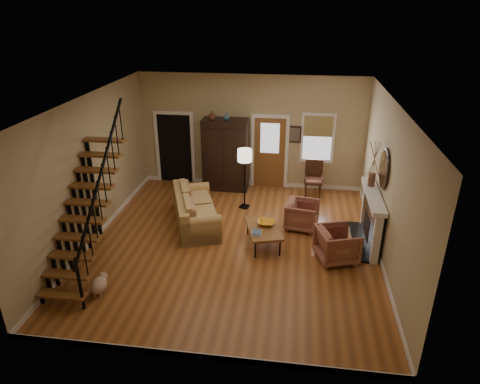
# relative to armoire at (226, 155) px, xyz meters

# --- Properties ---
(room) EXTENTS (7.00, 7.33, 3.30)m
(room) POSITION_rel_armoire_xyz_m (0.29, -1.39, 0.46)
(room) COLOR #9A5727
(room) RESTS_ON ground
(staircase) EXTENTS (0.94, 2.80, 3.20)m
(staircase) POSITION_rel_armoire_xyz_m (-2.08, -4.45, 0.55)
(staircase) COLOR brown
(staircase) RESTS_ON ground
(fireplace) EXTENTS (0.33, 1.95, 2.30)m
(fireplace) POSITION_rel_armoire_xyz_m (3.83, -2.65, -0.31)
(fireplace) COLOR black
(fireplace) RESTS_ON ground
(armoire) EXTENTS (1.30, 0.60, 2.10)m
(armoire) POSITION_rel_armoire_xyz_m (0.00, 0.00, 0.00)
(armoire) COLOR black
(armoire) RESTS_ON ground
(vase_a) EXTENTS (0.24, 0.24, 0.25)m
(vase_a) POSITION_rel_armoire_xyz_m (-0.35, -0.10, 1.17)
(vase_a) COLOR #4C2619
(vase_a) RESTS_ON armoire
(vase_b) EXTENTS (0.20, 0.20, 0.21)m
(vase_b) POSITION_rel_armoire_xyz_m (0.05, -0.10, 1.16)
(vase_b) COLOR #334C60
(vase_b) RESTS_ON armoire
(sofa) EXTENTS (1.62, 2.36, 0.81)m
(sofa) POSITION_rel_armoire_xyz_m (-0.36, -2.33, -0.65)
(sofa) COLOR tan
(sofa) RESTS_ON ground
(coffee_table) EXTENTS (0.98, 1.32, 0.45)m
(coffee_table) POSITION_rel_armoire_xyz_m (1.38, -3.08, -0.83)
(coffee_table) COLOR brown
(coffee_table) RESTS_ON ground
(bowl) EXTENTS (0.40, 0.40, 0.10)m
(bowl) POSITION_rel_armoire_xyz_m (1.43, -2.93, -0.55)
(bowl) COLOR orange
(bowl) RESTS_ON coffee_table
(books) EXTENTS (0.21, 0.29, 0.05)m
(books) POSITION_rel_armoire_xyz_m (1.26, -3.38, -0.57)
(books) COLOR beige
(books) RESTS_ON coffee_table
(armchair_left) EXTENTS (1.03, 1.01, 0.75)m
(armchair_left) POSITION_rel_armoire_xyz_m (3.00, -3.47, -0.68)
(armchair_left) COLOR maroon
(armchair_left) RESTS_ON ground
(armchair_right) EXTENTS (0.88, 0.87, 0.70)m
(armchair_right) POSITION_rel_armoire_xyz_m (2.25, -2.15, -0.70)
(armchair_right) COLOR maroon
(armchair_right) RESTS_ON ground
(floor_lamp) EXTENTS (0.46, 0.46, 1.65)m
(floor_lamp) POSITION_rel_armoire_xyz_m (0.71, -1.21, -0.23)
(floor_lamp) COLOR black
(floor_lamp) RESTS_ON ground
(side_chair) EXTENTS (0.54, 0.54, 1.02)m
(side_chair) POSITION_rel_armoire_xyz_m (2.55, -0.20, -0.54)
(side_chair) COLOR #3D2213
(side_chair) RESTS_ON ground
(dog) EXTENTS (0.30, 0.49, 0.35)m
(dog) POSITION_rel_armoire_xyz_m (-1.57, -5.29, -0.88)
(dog) COLOR tan
(dog) RESTS_ON ground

